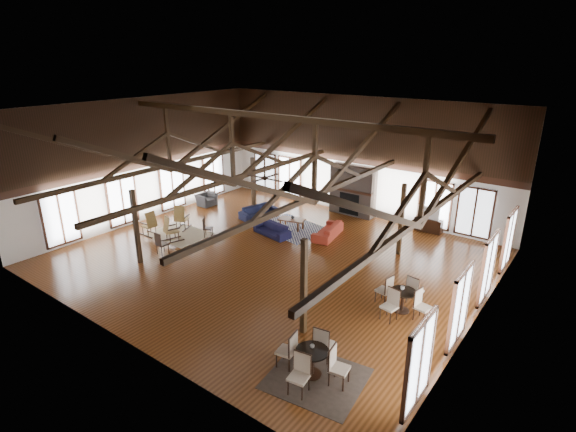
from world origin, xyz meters
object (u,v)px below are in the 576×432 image
Objects in this scene: cafe_table_far at (403,297)px; sofa_navy_front at (272,230)px; sofa_orange at (328,230)px; tv_console at (429,225)px; coffee_table at (292,220)px; cafe_table_near at (312,358)px; armchair at (206,200)px; sofa_navy_left at (259,212)px.

sofa_navy_front is at bearing 161.06° from cafe_table_far.
tv_console is at bearing 124.22° from sofa_orange.
sofa_orange is at bearing -11.11° from coffee_table.
cafe_table_far reaches higher than coffee_table.
sofa_orange reaches higher than sofa_navy_front.
cafe_table_near reaches higher than sofa_orange.
tv_console reaches higher than coffee_table.
sofa_orange reaches higher than coffee_table.
sofa_navy_left is at bearing -85.61° from armchair.
sofa_navy_left reaches higher than sofa_navy_front.
sofa_navy_front is at bearing -101.98° from armchair.
armchair reaches higher than coffee_table.
armchair reaches higher than sofa_navy_front.
sofa_navy_front is 7.89m from cafe_table_far.
cafe_table_far reaches higher than armchair.
cafe_table_far is at bearing 42.91° from sofa_orange.
sofa_orange is at bearing 143.36° from cafe_table_far.
cafe_table_far reaches higher than sofa_orange.
sofa_navy_left is 0.99× the size of cafe_table_far.
cafe_table_near reaches higher than cafe_table_far.
sofa_navy_left is 10.37m from cafe_table_far.
armchair is at bearing 163.83° from cafe_table_far.
sofa_navy_front reaches higher than coffee_table.
cafe_table_far is (9.54, -4.05, 0.22)m from sofa_navy_left.
tv_console is at bearing 95.89° from cafe_table_near.
armchair is (-5.65, 1.24, 0.04)m from sofa_navy_front.
sofa_navy_left is at bearing 156.99° from cafe_table_far.
sofa_navy_left is at bearing 154.75° from sofa_navy_front.
coffee_table is at bearing -81.25° from sofa_navy_left.
tv_console is at bearing -72.04° from armchair.
cafe_table_far is at bearing -43.00° from coffee_table.
armchair is (-5.86, 0.00, -0.10)m from coffee_table.
tv_console reaches higher than sofa_orange.
coffee_table is 8.19m from cafe_table_far.
armchair is at bearing 177.97° from sofa_navy_front.
cafe_table_far is at bearing -8.58° from sofa_navy_front.
coffee_table is 1.39× the size of armchair.
coffee_table is (2.28, -0.25, 0.13)m from sofa_navy_left.
coffee_table is at bearing 91.01° from sofa_navy_front.
sofa_orange is 1.52× the size of coffee_table.
armchair is at bearing 146.89° from cafe_table_near.
sofa_navy_front is 5.79m from armchair.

